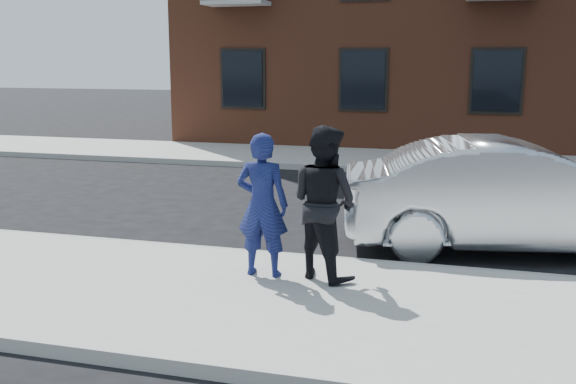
% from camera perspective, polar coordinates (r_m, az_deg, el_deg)
% --- Properties ---
extents(ground, '(100.00, 100.00, 0.00)m').
position_cam_1_polar(ground, '(7.70, 17.40, -10.81)').
color(ground, black).
rests_on(ground, ground).
extents(near_sidewalk, '(50.00, 3.50, 0.15)m').
position_cam_1_polar(near_sidewalk, '(7.44, 17.47, -10.98)').
color(near_sidewalk, '#9B9993').
rests_on(near_sidewalk, ground).
extents(near_curb, '(50.00, 0.10, 0.15)m').
position_cam_1_polar(near_curb, '(9.14, 17.21, -6.79)').
color(near_curb, '#999691').
rests_on(near_curb, ground).
extents(far_sidewalk, '(50.00, 3.50, 0.15)m').
position_cam_1_polar(far_sidewalk, '(18.62, 16.66, 2.27)').
color(far_sidewalk, '#9B9993').
rests_on(far_sidewalk, ground).
extents(far_curb, '(50.00, 0.10, 0.15)m').
position_cam_1_polar(far_curb, '(16.84, 16.71, 1.36)').
color(far_curb, '#999691').
rests_on(far_curb, ground).
extents(silver_sedan, '(5.29, 2.72, 1.66)m').
position_cam_1_polar(silver_sedan, '(10.46, 18.73, -0.36)').
color(silver_sedan, '#B7BABF').
rests_on(silver_sedan, ground).
extents(man_hoodie, '(0.66, 0.50, 1.80)m').
position_cam_1_polar(man_hoodie, '(8.32, -2.19, -1.10)').
color(man_hoodie, navy).
rests_on(man_hoodie, near_sidewalk).
extents(man_peacoat, '(1.15, 1.08, 1.89)m').
position_cam_1_polar(man_peacoat, '(8.23, 3.08, -0.89)').
color(man_peacoat, black).
rests_on(man_peacoat, near_sidewalk).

